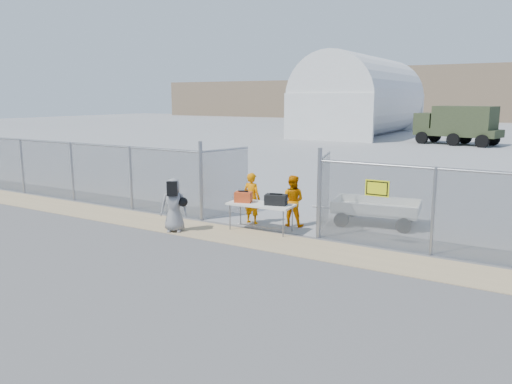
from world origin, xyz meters
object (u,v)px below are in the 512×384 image
Objects in this scene: folding_table at (261,217)px; security_worker_right at (292,201)px; security_worker_left at (252,198)px; visitor at (174,205)px; utility_trailer at (376,212)px.

security_worker_right is (0.51, 0.97, 0.37)m from folding_table.
security_worker_left is at bearing 4.30° from security_worker_right.
security_worker_right is 3.50m from visitor.
folding_table is at bearing 141.87° from security_worker_left.
folding_table is 0.99m from security_worker_left.
security_worker_right is at bearing 58.51° from folding_table.
visitor is 0.47× the size of utility_trailer.
folding_table is 1.21× the size of security_worker_left.
security_worker_right is 0.47× the size of utility_trailer.
security_worker_left is 1.02× the size of security_worker_right.
folding_table is at bearing 49.73° from security_worker_right.
security_worker_right reaches higher than folding_table.
utility_trailer is (3.32, 1.83, -0.39)m from security_worker_left.
utility_trailer is at bearing 7.91° from visitor.
security_worker_left is 2.43m from visitor.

